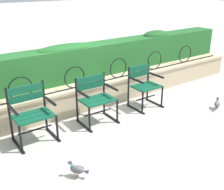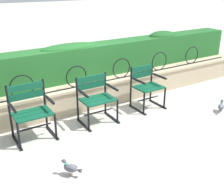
{
  "view_description": "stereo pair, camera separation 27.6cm",
  "coord_description": "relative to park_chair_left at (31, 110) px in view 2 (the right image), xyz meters",
  "views": [
    {
      "loc": [
        -2.62,
        -3.55,
        2.4
      ],
      "look_at": [
        0.0,
        0.12,
        0.55
      ],
      "focal_mm": 45.32,
      "sensor_mm": 36.0,
      "label": 1
    },
    {
      "loc": [
        -2.39,
        -3.7,
        2.4
      ],
      "look_at": [
        0.0,
        0.12,
        0.55
      ],
      "focal_mm": 45.32,
      "sensor_mm": 36.0,
      "label": 2
    }
  ],
  "objects": [
    {
      "name": "hedge_row",
      "position": [
        1.32,
        0.96,
        0.39
      ],
      "size": [
        8.1,
        0.49,
        0.76
      ],
      "color": "#236028",
      "rests_on": "stone_wall"
    },
    {
      "name": "iron_arch_fence",
      "position": [
        1.08,
        0.47,
        0.22
      ],
      "size": [
        7.71,
        0.02,
        0.42
      ],
      "color": "black",
      "rests_on": "stone_wall"
    },
    {
      "name": "pigeon_far_side",
      "position": [
        0.11,
        -1.25,
        -0.36
      ],
      "size": [
        0.22,
        0.25,
        0.22
      ],
      "color": "#5B5B66",
      "rests_on": "ground"
    },
    {
      "name": "stone_wall",
      "position": [
        1.33,
        0.54,
        -0.22
      ],
      "size": [
        8.26,
        0.41,
        0.51
      ],
      "color": "tan",
      "rests_on": "ground"
    },
    {
      "name": "ground_plane",
      "position": [
        1.33,
        -0.43,
        -0.47
      ],
      "size": [
        60.0,
        60.0,
        0.0
      ],
      "primitive_type": "plane",
      "color": "#BCB7AD"
    },
    {
      "name": "park_chair_right",
      "position": [
        2.31,
        -0.04,
        -0.02
      ],
      "size": [
        0.56,
        0.52,
        0.83
      ],
      "color": "#0F4C33",
      "rests_on": "ground"
    },
    {
      "name": "pigeon_near_chairs",
      "position": [
        3.38,
        -1.02,
        -0.36
      ],
      "size": [
        0.26,
        0.21,
        0.22
      ],
      "color": "slate",
      "rests_on": "ground"
    },
    {
      "name": "park_chair_centre",
      "position": [
        1.15,
        -0.05,
        -0.02
      ],
      "size": [
        0.62,
        0.53,
        0.83
      ],
      "color": "#0F4C33",
      "rests_on": "ground"
    },
    {
      "name": "park_chair_left",
      "position": [
        0.0,
        0.0,
        0.0
      ],
      "size": [
        0.63,
        0.52,
        0.9
      ],
      "color": "#0F4C33",
      "rests_on": "ground"
    }
  ]
}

